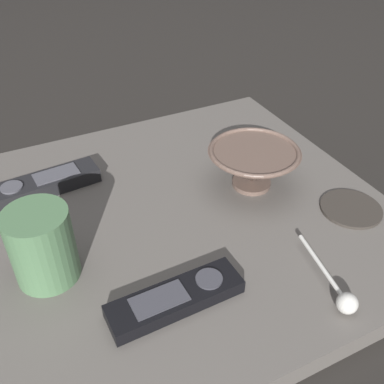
# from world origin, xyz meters

# --- Properties ---
(ground_plane) EXTENTS (6.00, 6.00, 0.00)m
(ground_plane) POSITION_xyz_m (0.00, 0.00, 0.00)
(ground_plane) COLOR black
(table) EXTENTS (0.63, 0.61, 0.03)m
(table) POSITION_xyz_m (0.00, 0.00, 0.02)
(table) COLOR #5B5651
(table) RESTS_ON ground
(cereal_bowl) EXTENTS (0.15, 0.15, 0.07)m
(cereal_bowl) POSITION_xyz_m (-0.13, -0.01, 0.07)
(cereal_bowl) COLOR brown
(cereal_bowl) RESTS_ON table
(coffee_mug) EXTENTS (0.08, 0.08, 0.10)m
(coffee_mug) POSITION_xyz_m (0.22, 0.04, 0.09)
(coffee_mug) COLOR #4C724C
(coffee_mug) RESTS_ON table
(teaspoon) EXTENTS (0.04, 0.14, 0.03)m
(teaspoon) POSITION_xyz_m (-0.10, 0.25, 0.05)
(teaspoon) COLOR silver
(teaspoon) RESTS_ON table
(tv_remote_near) EXTENTS (0.18, 0.07, 0.03)m
(tv_remote_near) POSITION_xyz_m (0.19, -0.15, 0.05)
(tv_remote_near) COLOR black
(tv_remote_near) RESTS_ON table
(tv_remote_far) EXTENTS (0.17, 0.05, 0.02)m
(tv_remote_far) POSITION_xyz_m (0.09, 0.16, 0.04)
(tv_remote_far) COLOR black
(tv_remote_far) RESTS_ON table
(drink_coaster) EXTENTS (0.10, 0.10, 0.01)m
(drink_coaster) POSITION_xyz_m (-0.24, 0.12, 0.04)
(drink_coaster) COLOR #332D28
(drink_coaster) RESTS_ON table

